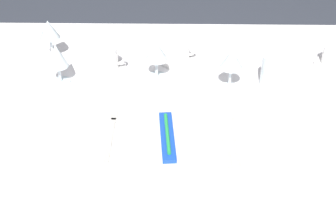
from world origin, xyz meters
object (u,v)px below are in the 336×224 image
Objects in this scene: wine_glass_left at (156,53)px; drink_tumbler at (272,73)px; wine_glass_right at (232,61)px; dinner_knife at (225,141)px; wine_glass_centre at (49,31)px; fork_outer at (111,134)px; coffee_cup_left at (106,59)px; wine_glass_far at (57,57)px; spoon_soup at (234,135)px; coffee_cup_far at (336,56)px; toothbrush_package at (167,136)px; dinner_plate at (167,141)px; coffee_cup_right at (179,50)px; napkin_folded at (183,69)px.

wine_glass_left is 1.25× the size of drink_tumbler.
wine_glass_right reaches higher than wine_glass_left.
wine_glass_left is at bearing 173.53° from drink_tumbler.
dinner_knife is 1.67× the size of wine_glass_centre.
coffee_cup_left is (-0.06, 0.36, 0.04)m from fork_outer.
dinner_knife is 1.69× the size of wine_glass_far.
spoon_soup is 0.56m from coffee_cup_far.
fork_outer is (-0.16, 0.04, -0.02)m from toothbrush_package.
coffee_cup_far is at bearing 28.72° from drink_tumbler.
dinner_plate is 2.65× the size of coffee_cup_right.
coffee_cup_far is 0.75× the size of wine_glass_centre.
wine_glass_left is (-0.04, 0.35, 0.08)m from dinner_plate.
napkin_folded is at bearing -46.97° from wine_glass_left.
spoon_soup is (0.35, 0.00, 0.00)m from fork_outer.
toothbrush_package is at bearing -94.28° from coffee_cup_right.
fork_outer is at bearing -151.35° from drink_tumbler.
napkin_folded is at bearing 114.89° from dinner_knife.
dinner_knife is 0.54m from coffee_cup_left.
coffee_cup_left is 1.05× the size of drink_tumbler.
fork_outer is at bearing -151.33° from coffee_cup_far.
wine_glass_far is at bearing 138.98° from dinner_plate.
drink_tumbler is (0.69, -0.01, -0.05)m from wine_glass_far.
napkin_folded is at bearing -160.98° from coffee_cup_far.
coffee_cup_right is 0.54m from coffee_cup_far.
coffee_cup_right is (-0.15, 0.43, 0.04)m from spoon_soup.
spoon_soup is at bearing 11.10° from dinner_plate.
wine_glass_left is 0.77× the size of napkin_folded.
fork_outer is 0.53m from wine_glass_centre.
coffee_cup_left is 0.84× the size of wine_glass_left.
wine_glass_left is 0.32m from wine_glass_far.
dinner_plate is 0.36m from wine_glass_left.
dinner_plate reaches higher than spoon_soup.
dinner_knife is at bearing -4.92° from fork_outer.
napkin_folded is (-0.11, 0.25, 0.08)m from dinner_knife.
fork_outer is 0.47m from coffee_cup_right.
wine_glass_left is at bearing 96.83° from toothbrush_package.
wine_glass_left is at bearing 164.91° from wine_glass_right.
drink_tumbler reaches higher than toothbrush_package.
toothbrush_package is 1.58× the size of wine_glass_left.
napkin_folded reaches higher than drink_tumbler.
napkin_folded is (0.09, -0.09, -0.01)m from wine_glass_left.
toothbrush_package is 1.21× the size of napkin_folded.
drink_tumbler is (0.33, 0.31, 0.02)m from toothbrush_package.
wine_glass_centre reaches higher than spoon_soup.
toothbrush_package is 0.27m from napkin_folded.
coffee_cup_left is 0.80× the size of wine_glass_far.
wine_glass_centre and wine_glass_right have the same top height.
wine_glass_right is (0.41, -0.11, 0.06)m from coffee_cup_left.
wine_glass_left is at bearing 120.63° from dinner_knife.
wine_glass_centre reaches higher than wine_glass_left.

